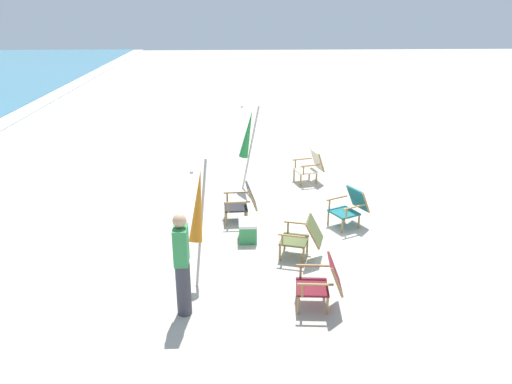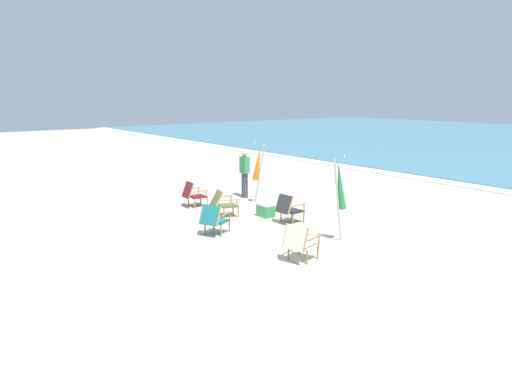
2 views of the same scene
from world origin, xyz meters
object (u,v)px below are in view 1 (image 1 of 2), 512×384
object	(u,v)px
beach_chair_mid_center	(311,166)
umbrella_furled_green	(248,135)
beach_chair_far_center	(243,202)
beach_chair_front_left	(303,236)
beach_chair_front_right	(350,206)
cooler_box	(248,230)
beach_chair_back_left	(323,281)
umbrella_furled_orange	(198,207)
person_near_chairs	(182,264)

from	to	relation	value
beach_chair_mid_center	umbrella_furled_green	world-z (taller)	umbrella_furled_green
beach_chair_far_center	beach_chair_front_left	bearing A→B (deg)	-147.59
beach_chair_mid_center	beach_chair_front_right	bearing A→B (deg)	-171.28
beach_chair_front_right	cooler_box	world-z (taller)	beach_chair_front_right
beach_chair_front_left	beach_chair_mid_center	bearing A→B (deg)	-10.44
beach_chair_back_left	umbrella_furled_green	size ratio (longest dim) A/B	0.39
beach_chair_far_center	umbrella_furled_green	size ratio (longest dim) A/B	0.39
beach_chair_mid_center	umbrella_furled_orange	distance (m)	5.45
beach_chair_front_left	person_near_chairs	bearing A→B (deg)	129.79
umbrella_furled_orange	beach_chair_front_right	bearing A→B (deg)	-55.95
beach_chair_mid_center	person_near_chairs	distance (m)	6.37
beach_chair_front_left	beach_chair_back_left	xyz separation A→B (m)	(-1.57, -0.08, 0.01)
umbrella_furled_green	beach_chair_far_center	bearing A→B (deg)	175.03
beach_chair_front_left	umbrella_furled_orange	distance (m)	2.14
beach_chair_far_center	umbrella_furled_green	xyz separation A→B (m)	(1.98, -0.17, 0.94)
beach_chair_back_left	cooler_box	size ratio (longest dim) A/B	1.66
cooler_box	beach_chair_mid_center	bearing A→B (deg)	-27.70
beach_chair_far_center	cooler_box	bearing A→B (deg)	-175.53
beach_chair_mid_center	cooler_box	distance (m)	3.74
beach_chair_mid_center	beach_chair_back_left	world-z (taller)	beach_chair_mid_center
beach_chair_far_center	beach_chair_front_right	size ratio (longest dim) A/B	0.90
beach_chair_back_left	person_near_chairs	world-z (taller)	person_near_chairs
umbrella_furled_green	beach_chair_back_left	bearing A→B (deg)	-169.52
beach_chair_back_left	umbrella_furled_green	bearing A→B (deg)	10.48
umbrella_furled_green	person_near_chairs	distance (m)	5.47
umbrella_furled_orange	umbrella_furled_green	world-z (taller)	umbrella_furled_green
beach_chair_front_right	cooler_box	bearing A→B (deg)	105.30
beach_chair_front_left	cooler_box	size ratio (longest dim) A/B	1.81
beach_chair_front_right	person_near_chairs	size ratio (longest dim) A/B	0.55
beach_chair_front_right	beach_chair_back_left	world-z (taller)	beach_chair_back_left
beach_chair_back_left	umbrella_furled_orange	distance (m)	2.28
beach_chair_front_right	umbrella_furled_orange	distance (m)	3.71
beach_chair_far_center	cooler_box	world-z (taller)	beach_chair_far_center
beach_chair_front_left	umbrella_furled_green	size ratio (longest dim) A/B	0.42
beach_chair_front_right	beach_chair_front_left	bearing A→B (deg)	138.96
cooler_box	beach_chair_back_left	bearing A→B (deg)	-155.32
umbrella_furled_orange	beach_chair_mid_center	bearing A→B (deg)	-28.49
beach_chair_far_center	beach_chair_back_left	distance (m)	3.44
beach_chair_far_center	beach_chair_back_left	world-z (taller)	same
beach_chair_front_right	cooler_box	xyz separation A→B (m)	(-0.59, 2.15, -0.23)
beach_chair_front_right	beach_chair_back_left	distance (m)	3.11
umbrella_furled_green	person_near_chairs	size ratio (longest dim) A/B	1.28
beach_chair_back_left	person_near_chairs	distance (m)	2.14
beach_chair_mid_center	cooler_box	xyz separation A→B (m)	(-3.30, 1.73, -0.23)
umbrella_furled_orange	person_near_chairs	world-z (taller)	umbrella_furled_orange
beach_chair_front_left	beach_chair_back_left	bearing A→B (deg)	-177.10
beach_chair_back_left	person_near_chairs	bearing A→B (deg)	92.79
person_near_chairs	umbrella_furled_green	bearing A→B (deg)	-11.93
beach_chair_mid_center	umbrella_furled_green	size ratio (longest dim) A/B	0.39
beach_chair_back_left	cooler_box	world-z (taller)	beach_chair_back_left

